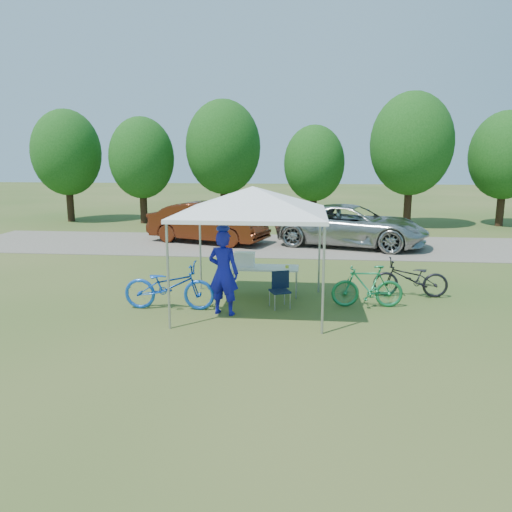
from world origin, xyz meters
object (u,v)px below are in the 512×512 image
Objects in this scene: folding_table at (264,269)px; minivan at (352,225)px; bike_blue at (169,286)px; cyclist at (224,273)px; cooler at (245,259)px; folding_chair at (280,286)px; bike_dark at (411,278)px; bike_green at (367,286)px; sedan at (208,223)px.

folding_table is 0.30× the size of minivan.
cyclist is at bearing -101.77° from bike_blue.
cooler is (-0.48, 0.00, 0.22)m from folding_table.
bike_dark is at bearing -3.19° from folding_chair.
bike_blue is 1.14× the size of bike_dark.
bike_dark reaches higher than folding_table.
bike_dark is at bearing 126.14° from bike_green.
sedan reaches higher than minivan.
cyclist reaches higher than bike_dark.
folding_table is 0.84× the size of bike_blue.
bike_dark is 0.32× the size of minivan.
bike_blue is 5.76m from bike_dark.
cooler is at bearing -85.54° from cyclist.
minivan is (2.73, 6.97, 0.14)m from folding_table.
cooler is 7.56m from sedan.
bike_blue reaches higher than cooler.
cooler reaches higher than bike_green.
minivan is (4.72, 8.37, 0.26)m from bike_blue.
minivan reaches higher than folding_table.
cyclist reaches higher than cooler.
sedan is (-0.82, 8.58, 0.26)m from bike_blue.
folding_chair is at bearing -80.96° from bike_blue.
bike_dark is 0.38× the size of sedan.
bike_green is 9.55m from sedan.
bike_dark is (3.55, 0.14, -0.19)m from folding_table.
bike_dark is (4.03, 0.14, -0.41)m from cooler.
bike_green reaches higher than folding_table.
folding_chair is 1.63× the size of cooler.
folding_chair is 1.39m from cooler.
bike_green is at bearing -18.45° from folding_table.
folding_table is 0.92× the size of cyclist.
bike_blue reaches higher than bike_dark.
cyclist reaches higher than folding_table.
cyclist is 0.33× the size of minivan.
cooler is 0.10× the size of sedan.
cooler is at bearing -143.68° from sedan.
folding_table is at bearing -100.76° from cyclist.
bike_green is (2.89, -0.80, -0.39)m from cooler.
folding_chair is at bearing -69.52° from bike_dark.
minivan is at bearing 51.30° from folding_chair.
bike_blue is 0.43× the size of sedan.
cyclist is at bearing -66.50° from bike_dark.
folding_table is at bearing -111.88° from bike_green.
sedan reaches higher than bike_dark.
folding_chair is 3.29m from bike_dark.
bike_green is at bearing -15.57° from cooler.
sedan is (-5.22, 7.99, 0.31)m from bike_green.
bike_blue is 0.36× the size of minivan.
folding_table is 2.55m from bike_green.
cooler reaches higher than bike_dark.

